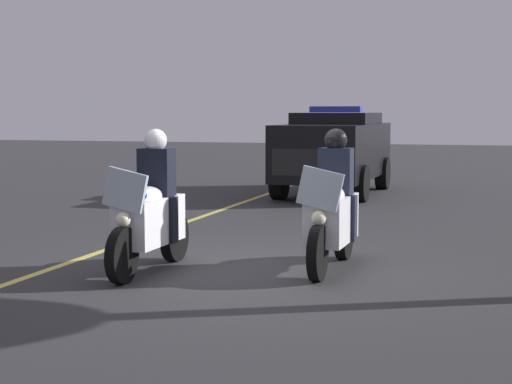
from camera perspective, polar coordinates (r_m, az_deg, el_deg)
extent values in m
plane|color=#333335|center=(10.29, -0.83, -5.26)|extent=(80.00, 80.00, 0.00)
cube|color=#E0D14C|center=(11.17, -12.02, -4.51)|extent=(48.00, 0.12, 0.01)
cylinder|color=black|center=(9.45, -9.15, -4.33)|extent=(0.64, 0.13, 0.64)
cylinder|color=black|center=(10.80, -5.60, -3.05)|extent=(0.64, 0.15, 0.64)
cube|color=white|center=(10.06, -7.32, -1.98)|extent=(1.21, 0.46, 0.56)
ellipsoid|color=white|center=(9.98, -7.46, -0.31)|extent=(0.56, 0.33, 0.24)
cube|color=silver|center=(9.45, -8.95, 0.14)|extent=(0.07, 0.56, 0.53)
sphere|color=#F9F4CC|center=(9.43, -9.08, -1.89)|extent=(0.17, 0.17, 0.17)
sphere|color=red|center=(9.64, -9.45, -0.18)|extent=(0.09, 0.09, 0.09)
sphere|color=#1933F2|center=(9.50, -7.73, -0.24)|extent=(0.09, 0.09, 0.09)
cube|color=black|center=(10.21, -6.82, 1.30)|extent=(0.29, 0.40, 0.60)
cube|color=black|center=(10.13, -5.89, -1.91)|extent=(0.18, 0.14, 0.56)
cube|color=black|center=(10.30, -7.94, -1.81)|extent=(0.18, 0.14, 0.56)
sphere|color=silver|center=(10.17, -6.90, 3.54)|extent=(0.28, 0.28, 0.28)
cylinder|color=black|center=(9.51, 4.25, -4.21)|extent=(0.64, 0.13, 0.64)
cylinder|color=black|center=(10.95, 6.03, -2.94)|extent=(0.64, 0.15, 0.64)
cube|color=white|center=(10.17, 5.20, -1.88)|extent=(1.21, 0.46, 0.56)
ellipsoid|color=white|center=(10.08, 5.15, -0.22)|extent=(0.56, 0.33, 0.24)
cube|color=silver|center=(9.51, 4.42, 0.22)|extent=(0.07, 0.56, 0.53)
sphere|color=#F9F4CC|center=(9.49, 4.32, -1.79)|extent=(0.17, 0.17, 0.17)
sphere|color=red|center=(9.68, 3.66, -0.09)|extent=(0.09, 0.09, 0.09)
sphere|color=#1933F2|center=(9.61, 5.52, -0.15)|extent=(0.09, 0.09, 0.09)
cube|color=black|center=(10.33, 5.49, 1.36)|extent=(0.29, 0.40, 0.60)
cube|color=black|center=(10.29, 6.48, -1.80)|extent=(0.18, 0.14, 0.56)
cube|color=black|center=(10.37, 4.31, -1.72)|extent=(0.18, 0.14, 0.56)
sphere|color=black|center=(10.29, 5.49, 3.57)|extent=(0.28, 0.28, 0.28)
cube|color=black|center=(19.56, 5.39, 2.84)|extent=(4.93, 1.97, 1.24)
cube|color=black|center=(19.83, 5.59, 4.90)|extent=(2.42, 1.78, 0.36)
cube|color=#2633D8|center=(19.63, 5.48, 5.66)|extent=(0.30, 1.20, 0.14)
cube|color=black|center=(17.23, 3.73, 2.03)|extent=(0.14, 1.62, 0.56)
cylinder|color=black|center=(17.91, 7.16, 0.59)|extent=(0.80, 0.29, 0.80)
cylinder|color=black|center=(18.31, 1.61, 0.74)|extent=(0.80, 0.29, 0.80)
cylinder|color=black|center=(20.95, 8.67, 1.29)|extent=(0.80, 0.29, 0.80)
cylinder|color=black|center=(21.30, 3.88, 1.40)|extent=(0.80, 0.29, 0.80)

